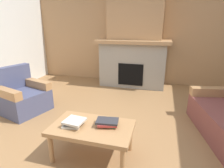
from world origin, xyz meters
The scene contains 7 objects.
ground centered at (0.00, 0.00, 0.00)m, with size 9.00×9.00×0.00m, color olive.
wall_back_wood_panel centered at (0.00, 3.00, 1.35)m, with size 6.00×0.12×2.70m, color tan.
fireplace centered at (0.00, 2.62, 1.16)m, with size 1.90×0.82×2.70m.
armchair centered at (-1.78, 0.40, 0.29)m, with size 0.94×0.94×0.85m.
coffee_table centered at (0.00, -0.46, 0.38)m, with size 1.00×0.60×0.43m.
book_stack_near_edge centered at (-0.22, -0.51, 0.47)m, with size 0.27×0.24×0.08m.
book_stack_center centered at (0.18, -0.39, 0.47)m, with size 0.29×0.25×0.07m.
Camera 1 is at (0.77, -2.30, 1.61)m, focal length 29.53 mm.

